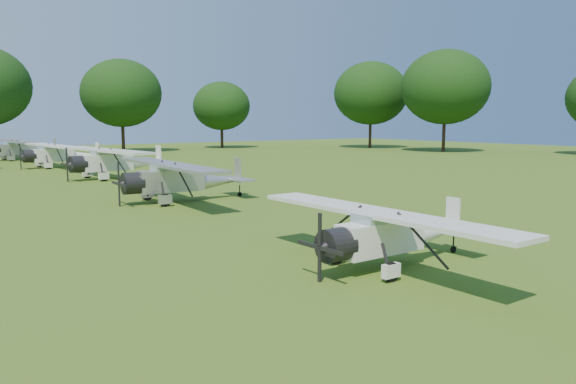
{
  "coord_description": "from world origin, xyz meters",
  "views": [
    {
      "loc": [
        -11.89,
        -17.67,
        4.23
      ],
      "look_at": [
        1.03,
        0.22,
        1.4
      ],
      "focal_mm": 35.0,
      "sensor_mm": 36.0,
      "label": 1
    }
  ],
  "objects_px": {
    "aircraft_5": "(114,160)",
    "aircraft_6": "(59,153)",
    "aircraft_7": "(21,148)",
    "aircraft_4": "(180,177)",
    "aircraft_3": "(391,230)"
  },
  "relations": [
    {
      "from": "aircraft_4",
      "to": "aircraft_7",
      "type": "bearing_deg",
      "value": 93.41
    },
    {
      "from": "aircraft_6",
      "to": "aircraft_7",
      "type": "bearing_deg",
      "value": 90.64
    },
    {
      "from": "aircraft_6",
      "to": "aircraft_7",
      "type": "xyz_separation_m",
      "value": [
        -0.85,
        12.23,
        0.02
      ]
    },
    {
      "from": "aircraft_3",
      "to": "aircraft_6",
      "type": "bearing_deg",
      "value": 88.02
    },
    {
      "from": "aircraft_3",
      "to": "aircraft_5",
      "type": "height_order",
      "value": "aircraft_5"
    },
    {
      "from": "aircraft_3",
      "to": "aircraft_6",
      "type": "distance_m",
      "value": 41.72
    },
    {
      "from": "aircraft_4",
      "to": "aircraft_5",
      "type": "xyz_separation_m",
      "value": [
        1.12,
        13.59,
        0.09
      ]
    },
    {
      "from": "aircraft_7",
      "to": "aircraft_3",
      "type": "bearing_deg",
      "value": -94.58
    },
    {
      "from": "aircraft_4",
      "to": "aircraft_7",
      "type": "height_order",
      "value": "aircraft_7"
    },
    {
      "from": "aircraft_5",
      "to": "aircraft_6",
      "type": "distance_m",
      "value": 12.39
    },
    {
      "from": "aircraft_7",
      "to": "aircraft_6",
      "type": "bearing_deg",
      "value": -90.33
    },
    {
      "from": "aircraft_3",
      "to": "aircraft_5",
      "type": "relative_size",
      "value": 0.77
    },
    {
      "from": "aircraft_7",
      "to": "aircraft_5",
      "type": "bearing_deg",
      "value": -90.5
    },
    {
      "from": "aircraft_3",
      "to": "aircraft_4",
      "type": "xyz_separation_m",
      "value": [
        0.76,
        15.76,
        0.22
      ]
    },
    {
      "from": "aircraft_5",
      "to": "aircraft_7",
      "type": "distance_m",
      "value": 24.65
    }
  ]
}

